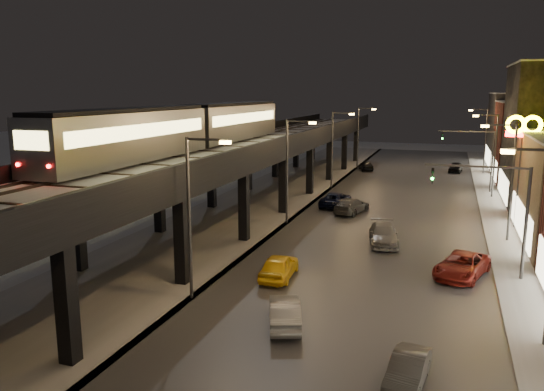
% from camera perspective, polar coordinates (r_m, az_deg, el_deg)
% --- Properties ---
extents(road_surface, '(17.00, 120.00, 0.06)m').
position_cam_1_polar(road_surface, '(48.52, 12.30, -2.61)').
color(road_surface, '#46474D').
rests_on(road_surface, ground).
extents(sidewalk_right, '(4.00, 120.00, 0.14)m').
position_cam_1_polar(sidewalk_right, '(48.52, 24.13, -3.29)').
color(sidewalk_right, '#9FA1A8').
rests_on(sidewalk_right, ground).
extents(under_viaduct_pavement, '(11.00, 120.00, 0.06)m').
position_cam_1_polar(under_viaduct_pavement, '(51.67, -2.73, -1.53)').
color(under_viaduct_pavement, '#9FA1A8').
rests_on(under_viaduct_pavement, ground).
extents(elevated_viaduct, '(9.00, 100.00, 6.30)m').
position_cam_1_polar(elevated_viaduct, '(47.83, -4.17, 4.23)').
color(elevated_viaduct, black).
rests_on(elevated_viaduct, ground).
extents(viaduct_trackbed, '(8.40, 100.00, 0.32)m').
position_cam_1_polar(viaduct_trackbed, '(47.87, -4.14, 5.16)').
color(viaduct_trackbed, '#B2B7C1').
rests_on(viaduct_trackbed, elevated_viaduct).
extents(viaduct_parapet_streetside, '(0.30, 100.00, 1.10)m').
position_cam_1_polar(viaduct_parapet_streetside, '(46.34, 0.87, 5.57)').
color(viaduct_parapet_streetside, black).
rests_on(viaduct_parapet_streetside, elevated_viaduct).
extents(viaduct_parapet_far, '(0.30, 100.00, 1.10)m').
position_cam_1_polar(viaduct_parapet_far, '(49.68, -8.78, 5.82)').
color(viaduct_parapet_far, black).
rests_on(viaduct_parapet_far, elevated_viaduct).
extents(building_f, '(12.20, 16.20, 11.16)m').
position_cam_1_polar(building_f, '(88.86, 26.25, 6.28)').
color(building_f, '#28282B').
rests_on(building_f, ground).
extents(streetlight_left_1, '(2.57, 0.28, 9.00)m').
position_cam_1_polar(streetlight_left_1, '(28.70, -8.45, -1.27)').
color(streetlight_left_1, '#38383A').
rests_on(streetlight_left_1, ground).
extents(streetlight_left_2, '(2.57, 0.28, 9.00)m').
position_cam_1_polar(streetlight_left_2, '(45.22, 1.95, 3.37)').
color(streetlight_left_2, '#38383A').
rests_on(streetlight_left_2, ground).
extents(streetlight_right_2, '(2.56, 0.28, 9.00)m').
position_cam_1_polar(streetlight_right_2, '(43.56, 24.12, 2.10)').
color(streetlight_right_2, '#38383A').
rests_on(streetlight_right_2, ground).
extents(streetlight_left_3, '(2.57, 0.28, 9.00)m').
position_cam_1_polar(streetlight_left_3, '(62.56, 6.73, 5.46)').
color(streetlight_left_3, '#38383A').
rests_on(streetlight_left_3, ground).
extents(streetlight_right_3, '(2.56, 0.28, 9.00)m').
position_cam_1_polar(streetlight_right_3, '(61.37, 22.64, 4.57)').
color(streetlight_right_3, '#38383A').
rests_on(streetlight_right_3, ground).
extents(streetlight_left_4, '(2.57, 0.28, 9.00)m').
position_cam_1_polar(streetlight_left_4, '(80.19, 9.43, 6.62)').
color(streetlight_left_4, '#38383A').
rests_on(streetlight_left_4, ground).
extents(streetlight_right_4, '(2.56, 0.28, 9.00)m').
position_cam_1_polar(streetlight_right_4, '(79.27, 21.82, 5.92)').
color(streetlight_right_4, '#38383A').
rests_on(streetlight_right_4, ground).
extents(traffic_light_rig_a, '(6.10, 0.34, 7.00)m').
position_cam_1_polar(traffic_light_rig_a, '(34.77, 23.87, -1.19)').
color(traffic_light_rig_a, '#38383A').
rests_on(traffic_light_rig_a, ground).
extents(traffic_light_rig_b, '(6.10, 0.34, 7.00)m').
position_cam_1_polar(traffic_light_rig_b, '(64.37, 21.63, 4.25)').
color(traffic_light_rig_b, '#38383A').
rests_on(traffic_light_rig_b, ground).
extents(subway_train, '(3.02, 36.55, 3.62)m').
position_cam_1_polar(subway_train, '(45.73, -8.71, 7.34)').
color(subway_train, gray).
rests_on(subway_train, viaduct_trackbed).
extents(car_taxi, '(2.03, 4.50, 1.50)m').
position_cam_1_polar(car_taxi, '(32.81, 0.75, -7.70)').
color(car_taxi, yellow).
rests_on(car_taxi, ground).
extents(car_near_white, '(2.77, 4.43, 1.38)m').
position_cam_1_polar(car_near_white, '(26.59, 1.36, -12.49)').
color(car_near_white, gray).
rests_on(car_near_white, ground).
extents(car_mid_silver, '(2.52, 5.24, 1.44)m').
position_cam_1_polar(car_mid_silver, '(53.17, 6.86, -0.47)').
color(car_mid_silver, black).
rests_on(car_mid_silver, ground).
extents(car_mid_dark, '(3.12, 5.28, 1.43)m').
position_cam_1_polar(car_mid_dark, '(50.41, 8.54, -1.16)').
color(car_mid_dark, '#424345').
rests_on(car_mid_dark, ground).
extents(car_far_white, '(2.86, 4.35, 1.38)m').
position_cam_1_polar(car_far_white, '(78.29, 10.09, 3.14)').
color(car_far_white, black).
rests_on(car_far_white, ground).
extents(car_onc_silver, '(1.71, 3.83, 1.22)m').
position_cam_1_polar(car_onc_silver, '(22.40, 14.38, -17.87)').
color(car_onc_silver, '#49494B').
rests_on(car_onc_silver, ground).
extents(car_onc_dark, '(3.86, 5.67, 1.44)m').
position_cam_1_polar(car_onc_dark, '(35.06, 19.74, -7.18)').
color(car_onc_dark, maroon).
rests_on(car_onc_dark, ground).
extents(car_onc_white, '(2.92, 5.28, 1.45)m').
position_cam_1_polar(car_onc_white, '(40.81, 11.89, -4.19)').
color(car_onc_white, '#969698').
rests_on(car_onc_white, ground).
extents(car_onc_red, '(2.13, 4.30, 1.41)m').
position_cam_1_polar(car_onc_red, '(79.68, 19.13, 2.84)').
color(car_onc_red, black).
rests_on(car_onc_red, ground).
extents(sign_mcdonalds, '(2.81, 0.57, 9.45)m').
position_cam_1_polar(sign_mcdonalds, '(48.03, 25.37, 5.60)').
color(sign_mcdonalds, '#38383A').
rests_on(sign_mcdonalds, ground).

